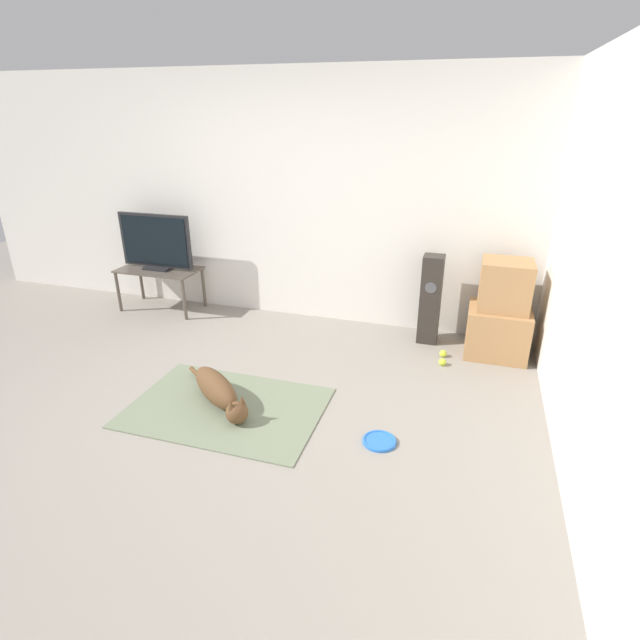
{
  "coord_description": "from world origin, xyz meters",
  "views": [
    {
      "loc": [
        1.88,
        -2.87,
        2.16
      ],
      "look_at": [
        0.69,
        0.97,
        0.45
      ],
      "focal_mm": 28.0,
      "sensor_mm": 36.0,
      "label": 1
    }
  ],
  "objects_px": {
    "frisbee": "(379,441)",
    "tv": "(156,242)",
    "floor_speaker": "(430,299)",
    "tennis_ball_near_speaker": "(442,362)",
    "cardboard_box_upper": "(505,285)",
    "cardboard_box_lower": "(497,331)",
    "tv_stand": "(160,274)",
    "dog": "(218,391)",
    "tennis_ball_by_boxes": "(443,354)"
  },
  "relations": [
    {
      "from": "dog",
      "to": "tennis_ball_near_speaker",
      "type": "height_order",
      "value": "dog"
    },
    {
      "from": "cardboard_box_upper",
      "to": "floor_speaker",
      "type": "distance_m",
      "value": 0.71
    },
    {
      "from": "frisbee",
      "to": "cardboard_box_lower",
      "type": "relative_size",
      "value": 0.43
    },
    {
      "from": "tv_stand",
      "to": "tennis_ball_by_boxes",
      "type": "bearing_deg",
      "value": -5.17
    },
    {
      "from": "floor_speaker",
      "to": "tennis_ball_by_boxes",
      "type": "bearing_deg",
      "value": -59.9
    },
    {
      "from": "tennis_ball_by_boxes",
      "to": "tennis_ball_near_speaker",
      "type": "xyz_separation_m",
      "value": [
        0.01,
        -0.18,
        0.0
      ]
    },
    {
      "from": "cardboard_box_upper",
      "to": "tennis_ball_by_boxes",
      "type": "bearing_deg",
      "value": -154.24
    },
    {
      "from": "tv_stand",
      "to": "tv",
      "type": "xyz_separation_m",
      "value": [
        0.0,
        0.0,
        0.37
      ]
    },
    {
      "from": "frisbee",
      "to": "tv",
      "type": "xyz_separation_m",
      "value": [
        -2.9,
        1.77,
        0.77
      ]
    },
    {
      "from": "tennis_ball_near_speaker",
      "to": "tv",
      "type": "bearing_deg",
      "value": 171.71
    },
    {
      "from": "floor_speaker",
      "to": "cardboard_box_upper",
      "type": "bearing_deg",
      "value": -7.91
    },
    {
      "from": "tv",
      "to": "tennis_ball_by_boxes",
      "type": "distance_m",
      "value": 3.32
    },
    {
      "from": "cardboard_box_upper",
      "to": "tennis_ball_by_boxes",
      "type": "height_order",
      "value": "cardboard_box_upper"
    },
    {
      "from": "frisbee",
      "to": "floor_speaker",
      "type": "height_order",
      "value": "floor_speaker"
    },
    {
      "from": "dog",
      "to": "tennis_ball_near_speaker",
      "type": "xyz_separation_m",
      "value": [
        1.63,
        1.19,
        -0.09
      ]
    },
    {
      "from": "cardboard_box_lower",
      "to": "tv_stand",
      "type": "bearing_deg",
      "value": 178.88
    },
    {
      "from": "frisbee",
      "to": "tennis_ball_by_boxes",
      "type": "distance_m",
      "value": 1.51
    },
    {
      "from": "floor_speaker",
      "to": "tennis_ball_near_speaker",
      "type": "height_order",
      "value": "floor_speaker"
    },
    {
      "from": "cardboard_box_lower",
      "to": "tv_stand",
      "type": "relative_size",
      "value": 0.61
    },
    {
      "from": "dog",
      "to": "tv",
      "type": "relative_size",
      "value": 0.94
    },
    {
      "from": "cardboard_box_lower",
      "to": "floor_speaker",
      "type": "height_order",
      "value": "floor_speaker"
    },
    {
      "from": "dog",
      "to": "cardboard_box_lower",
      "type": "xyz_separation_m",
      "value": [
        2.08,
        1.59,
        0.1
      ]
    },
    {
      "from": "floor_speaker",
      "to": "tennis_ball_near_speaker",
      "type": "relative_size",
      "value": 13.38
    },
    {
      "from": "tennis_ball_near_speaker",
      "to": "frisbee",
      "type": "bearing_deg",
      "value": -104.14
    },
    {
      "from": "cardboard_box_lower",
      "to": "tv",
      "type": "distance_m",
      "value": 3.73
    },
    {
      "from": "cardboard_box_upper",
      "to": "tennis_ball_near_speaker",
      "type": "bearing_deg",
      "value": -138.95
    },
    {
      "from": "frisbee",
      "to": "cardboard_box_upper",
      "type": "distance_m",
      "value": 1.99
    },
    {
      "from": "cardboard_box_lower",
      "to": "tv",
      "type": "relative_size",
      "value": 0.64
    },
    {
      "from": "floor_speaker",
      "to": "tv",
      "type": "height_order",
      "value": "tv"
    },
    {
      "from": "floor_speaker",
      "to": "tv",
      "type": "relative_size",
      "value": 1.02
    },
    {
      "from": "cardboard_box_lower",
      "to": "tennis_ball_near_speaker",
      "type": "relative_size",
      "value": 8.44
    },
    {
      "from": "dog",
      "to": "tv",
      "type": "xyz_separation_m",
      "value": [
        -1.6,
        1.66,
        0.66
      ]
    },
    {
      "from": "frisbee",
      "to": "cardboard_box_upper",
      "type": "bearing_deg",
      "value": 65.09
    },
    {
      "from": "floor_speaker",
      "to": "tv_stand",
      "type": "distance_m",
      "value": 3.04
    },
    {
      "from": "floor_speaker",
      "to": "frisbee",
      "type": "bearing_deg",
      "value": -94.31
    },
    {
      "from": "dog",
      "to": "frisbee",
      "type": "height_order",
      "value": "dog"
    },
    {
      "from": "cardboard_box_upper",
      "to": "cardboard_box_lower",
      "type": "bearing_deg",
      "value": -140.86
    },
    {
      "from": "tv_stand",
      "to": "tennis_ball_near_speaker",
      "type": "xyz_separation_m",
      "value": [
        3.23,
        -0.47,
        -0.39
      ]
    },
    {
      "from": "tv_stand",
      "to": "tennis_ball_near_speaker",
      "type": "distance_m",
      "value": 3.29
    },
    {
      "from": "tennis_ball_by_boxes",
      "to": "cardboard_box_upper",
      "type": "bearing_deg",
      "value": 25.76
    },
    {
      "from": "frisbee",
      "to": "cardboard_box_upper",
      "type": "height_order",
      "value": "cardboard_box_upper"
    },
    {
      "from": "tv",
      "to": "tennis_ball_near_speaker",
      "type": "height_order",
      "value": "tv"
    },
    {
      "from": "floor_speaker",
      "to": "tv",
      "type": "xyz_separation_m",
      "value": [
        -3.04,
        -0.02,
        0.35
      ]
    },
    {
      "from": "cardboard_box_lower",
      "to": "tennis_ball_by_boxes",
      "type": "relative_size",
      "value": 8.44
    },
    {
      "from": "cardboard_box_upper",
      "to": "tv_stand",
      "type": "relative_size",
      "value": 0.5
    },
    {
      "from": "tennis_ball_by_boxes",
      "to": "tennis_ball_near_speaker",
      "type": "distance_m",
      "value": 0.18
    },
    {
      "from": "cardboard_box_upper",
      "to": "tennis_ball_by_boxes",
      "type": "xyz_separation_m",
      "value": [
        -0.47,
        -0.23,
        -0.65
      ]
    },
    {
      "from": "dog",
      "to": "frisbee",
      "type": "xyz_separation_m",
      "value": [
        1.3,
        -0.11,
        -0.11
      ]
    },
    {
      "from": "cardboard_box_lower",
      "to": "tv_stand",
      "type": "height_order",
      "value": "tv_stand"
    },
    {
      "from": "cardboard_box_upper",
      "to": "tv_stand",
      "type": "distance_m",
      "value": 3.7
    }
  ]
}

